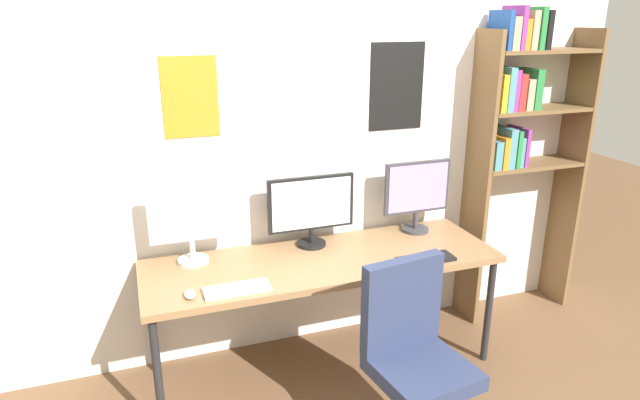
{
  "coord_description": "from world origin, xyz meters",
  "views": [
    {
      "loc": [
        -1.01,
        -2.2,
        2.12
      ],
      "look_at": [
        0.0,
        0.65,
        1.09
      ],
      "focal_mm": 30.93,
      "sensor_mm": 36.0,
      "label": 1
    }
  ],
  "objects_px": {
    "monitor_left": "(190,220)",
    "monitor_center": "(311,207)",
    "office_chair": "(414,377)",
    "bookshelf": "(520,126)",
    "keyboard_right": "(426,259)",
    "keyboard_left": "(237,289)",
    "monitor_right": "(417,192)",
    "desk": "(323,266)",
    "computer_mouse": "(190,294)"
  },
  "relations": [
    {
      "from": "monitor_left",
      "to": "monitor_center",
      "type": "bearing_deg",
      "value": 0.01
    },
    {
      "from": "monitor_center",
      "to": "office_chair",
      "type": "bearing_deg",
      "value": -78.51
    },
    {
      "from": "bookshelf",
      "to": "monitor_left",
      "type": "xyz_separation_m",
      "value": [
        -2.24,
        -0.02,
        -0.4
      ]
    },
    {
      "from": "office_chair",
      "to": "monitor_left",
      "type": "xyz_separation_m",
      "value": [
        -0.93,
        1.0,
        0.6
      ]
    },
    {
      "from": "keyboard_right",
      "to": "keyboard_left",
      "type": "bearing_deg",
      "value": 180.0
    },
    {
      "from": "office_chair",
      "to": "monitor_center",
      "type": "distance_m",
      "value": 1.17
    },
    {
      "from": "office_chair",
      "to": "keyboard_right",
      "type": "bearing_deg",
      "value": 57.13
    },
    {
      "from": "monitor_right",
      "to": "keyboard_left",
      "type": "relative_size",
      "value": 1.38
    },
    {
      "from": "monitor_right",
      "to": "monitor_center",
      "type": "bearing_deg",
      "value": 180.0
    },
    {
      "from": "desk",
      "to": "bookshelf",
      "type": "bearing_deg",
      "value": 8.67
    },
    {
      "from": "bookshelf",
      "to": "office_chair",
      "type": "relative_size",
      "value": 2.19
    },
    {
      "from": "bookshelf",
      "to": "keyboard_left",
      "type": "distance_m",
      "value": 2.21
    },
    {
      "from": "office_chair",
      "to": "monitor_center",
      "type": "bearing_deg",
      "value": 101.49
    },
    {
      "from": "office_chair",
      "to": "monitor_right",
      "type": "xyz_separation_m",
      "value": [
        0.53,
        1.0,
        0.61
      ]
    },
    {
      "from": "desk",
      "to": "keyboard_right",
      "type": "bearing_deg",
      "value": -22.33
    },
    {
      "from": "monitor_center",
      "to": "computer_mouse",
      "type": "xyz_separation_m",
      "value": [
        -0.8,
        -0.43,
        -0.23
      ]
    },
    {
      "from": "keyboard_right",
      "to": "monitor_left",
      "type": "bearing_deg",
      "value": 161.07
    },
    {
      "from": "monitor_right",
      "to": "desk",
      "type": "bearing_deg",
      "value": -163.78
    },
    {
      "from": "monitor_center",
      "to": "monitor_right",
      "type": "distance_m",
      "value": 0.73
    },
    {
      "from": "monitor_right",
      "to": "keyboard_right",
      "type": "distance_m",
      "value": 0.54
    },
    {
      "from": "office_chair",
      "to": "keyboard_left",
      "type": "bearing_deg",
      "value": 144.03
    },
    {
      "from": "office_chair",
      "to": "keyboard_right",
      "type": "distance_m",
      "value": 0.75
    },
    {
      "from": "keyboard_right",
      "to": "computer_mouse",
      "type": "relative_size",
      "value": 3.57
    },
    {
      "from": "keyboard_right",
      "to": "computer_mouse",
      "type": "distance_m",
      "value": 1.36
    },
    {
      "from": "monitor_left",
      "to": "keyboard_left",
      "type": "distance_m",
      "value": 0.53
    },
    {
      "from": "monitor_left",
      "to": "monitor_center",
      "type": "relative_size",
      "value": 0.85
    },
    {
      "from": "desk",
      "to": "office_chair",
      "type": "bearing_deg",
      "value": -75.51
    },
    {
      "from": "bookshelf",
      "to": "monitor_right",
      "type": "distance_m",
      "value": 0.87
    },
    {
      "from": "desk",
      "to": "monitor_center",
      "type": "bearing_deg",
      "value": 90.0
    },
    {
      "from": "keyboard_left",
      "to": "computer_mouse",
      "type": "bearing_deg",
      "value": 176.61
    },
    {
      "from": "monitor_left",
      "to": "keyboard_right",
      "type": "xyz_separation_m",
      "value": [
        1.29,
        -0.44,
        -0.25
      ]
    },
    {
      "from": "bookshelf",
      "to": "keyboard_right",
      "type": "bearing_deg",
      "value": -154.13
    },
    {
      "from": "monitor_right",
      "to": "keyboard_left",
      "type": "height_order",
      "value": "monitor_right"
    },
    {
      "from": "monitor_center",
      "to": "computer_mouse",
      "type": "bearing_deg",
      "value": -151.89
    },
    {
      "from": "bookshelf",
      "to": "desk",
      "type": "bearing_deg",
      "value": -171.33
    },
    {
      "from": "computer_mouse",
      "to": "monitor_right",
      "type": "bearing_deg",
      "value": 15.62
    },
    {
      "from": "office_chair",
      "to": "desk",
      "type": "bearing_deg",
      "value": 104.49
    },
    {
      "from": "computer_mouse",
      "to": "monitor_center",
      "type": "bearing_deg",
      "value": 28.11
    },
    {
      "from": "desk",
      "to": "keyboard_left",
      "type": "xyz_separation_m",
      "value": [
        -0.56,
        -0.23,
        0.06
      ]
    },
    {
      "from": "desk",
      "to": "monitor_left",
      "type": "relative_size",
      "value": 4.51
    },
    {
      "from": "monitor_right",
      "to": "keyboard_left",
      "type": "xyz_separation_m",
      "value": [
        -1.29,
        -0.44,
        -0.26
      ]
    },
    {
      "from": "desk",
      "to": "computer_mouse",
      "type": "distance_m",
      "value": 0.83
    },
    {
      "from": "bookshelf",
      "to": "monitor_left",
      "type": "height_order",
      "value": "bookshelf"
    },
    {
      "from": "office_chair",
      "to": "monitor_center",
      "type": "relative_size",
      "value": 1.81
    },
    {
      "from": "keyboard_left",
      "to": "bookshelf",
      "type": "bearing_deg",
      "value": 12.54
    },
    {
      "from": "monitor_right",
      "to": "keyboard_right",
      "type": "xyz_separation_m",
      "value": [
        -0.17,
        -0.44,
        -0.26
      ]
    },
    {
      "from": "monitor_right",
      "to": "bookshelf",
      "type": "bearing_deg",
      "value": 1.31
    },
    {
      "from": "desk",
      "to": "keyboard_right",
      "type": "relative_size",
      "value": 6.12
    },
    {
      "from": "monitor_center",
      "to": "desk",
      "type": "bearing_deg",
      "value": -90.0
    },
    {
      "from": "monitor_left",
      "to": "keyboard_left",
      "type": "xyz_separation_m",
      "value": [
        0.17,
        -0.44,
        -0.25
      ]
    }
  ]
}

